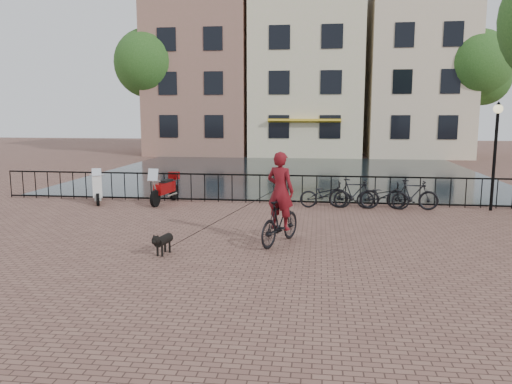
# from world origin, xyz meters

# --- Properties ---
(ground) EXTENTS (100.00, 100.00, 0.00)m
(ground) POSITION_xyz_m (0.00, 0.00, 0.00)
(ground) COLOR brown
(ground) RESTS_ON ground
(canal_water) EXTENTS (20.00, 20.00, 0.00)m
(canal_water) POSITION_xyz_m (0.00, 17.30, 0.00)
(canal_water) COLOR black
(canal_water) RESTS_ON ground
(railing) EXTENTS (20.00, 0.05, 1.02)m
(railing) POSITION_xyz_m (0.00, 8.00, 0.50)
(railing) COLOR black
(railing) RESTS_ON ground
(canal_house_left) EXTENTS (7.50, 9.00, 12.80)m
(canal_house_left) POSITION_xyz_m (-7.50, 30.00, 6.40)
(canal_house_left) COLOR #8C6651
(canal_house_left) RESTS_ON ground
(canal_house_mid) EXTENTS (8.00, 9.50, 11.80)m
(canal_house_mid) POSITION_xyz_m (0.50, 30.00, 5.90)
(canal_house_mid) COLOR beige
(canal_house_mid) RESTS_ON ground
(canal_house_right) EXTENTS (7.00, 9.00, 13.30)m
(canal_house_right) POSITION_xyz_m (8.50, 30.00, 6.65)
(canal_house_right) COLOR beige
(canal_house_right) RESTS_ON ground
(tree_far_left) EXTENTS (5.04, 5.04, 9.27)m
(tree_far_left) POSITION_xyz_m (-11.00, 27.00, 6.73)
(tree_far_left) COLOR black
(tree_far_left) RESTS_ON ground
(tree_far_right) EXTENTS (4.76, 4.76, 8.76)m
(tree_far_right) POSITION_xyz_m (12.00, 27.00, 6.35)
(tree_far_right) COLOR black
(tree_far_right) RESTS_ON ground
(lamp_post) EXTENTS (0.30, 0.30, 3.45)m
(lamp_post) POSITION_xyz_m (7.20, 7.60, 2.38)
(lamp_post) COLOR black
(lamp_post) RESTS_ON ground
(cyclist) EXTENTS (1.27, 2.00, 2.65)m
(cyclist) POSITION_xyz_m (0.65, 2.52, 1.01)
(cyclist) COLOR black
(cyclist) RESTS_ON ground
(dog) EXTENTS (0.40, 0.82, 0.53)m
(dog) POSITION_xyz_m (-1.90, 1.28, 0.26)
(dog) COLOR black
(dog) RESTS_ON ground
(motorcycle) EXTENTS (0.75, 1.94, 1.35)m
(motorcycle) POSITION_xyz_m (-3.82, 7.50, 0.67)
(motorcycle) COLOR #980B0C
(motorcycle) RESTS_ON ground
(scooter) EXTENTS (0.97, 1.48, 1.33)m
(scooter) POSITION_xyz_m (-6.22, 7.28, 0.67)
(scooter) COLOR silver
(scooter) RESTS_ON ground
(parked_bike_0) EXTENTS (1.76, 0.75, 0.90)m
(parked_bike_0) POSITION_xyz_m (1.80, 7.40, 0.45)
(parked_bike_0) COLOR black
(parked_bike_0) RESTS_ON ground
(parked_bike_1) EXTENTS (1.69, 0.56, 1.00)m
(parked_bike_1) POSITION_xyz_m (2.75, 7.40, 0.50)
(parked_bike_1) COLOR black
(parked_bike_1) RESTS_ON ground
(parked_bike_2) EXTENTS (1.74, 0.68, 0.90)m
(parked_bike_2) POSITION_xyz_m (3.70, 7.40, 0.45)
(parked_bike_2) COLOR black
(parked_bike_2) RESTS_ON ground
(parked_bike_3) EXTENTS (1.70, 0.61, 1.00)m
(parked_bike_3) POSITION_xyz_m (4.65, 7.40, 0.50)
(parked_bike_3) COLOR black
(parked_bike_3) RESTS_ON ground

